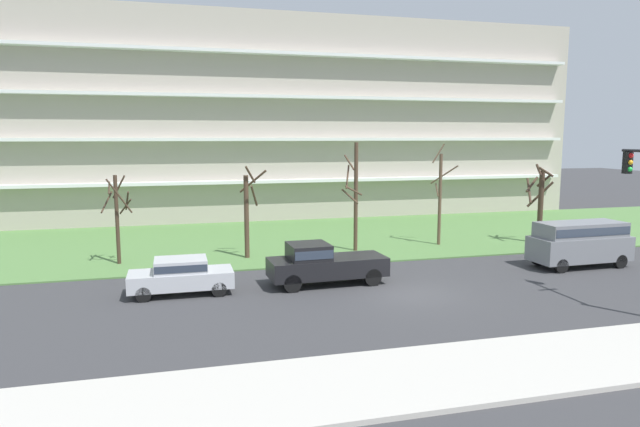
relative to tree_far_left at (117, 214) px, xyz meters
The scene contains 12 objects.
ground 15.84m from the tree_far_left, 35.28° to the right, with size 160.00×160.00×0.00m, color #38383A.
sidewalk_curb_near 21.42m from the tree_far_left, 53.17° to the right, with size 80.00×4.00×0.15m, color #BCB7AD.
grass_lawn_strip 13.94m from the tree_far_left, 21.37° to the left, with size 80.00×16.00×0.08m, color #547F42.
apartment_building 24.30m from the tree_far_left, 57.45° to the left, with size 48.97×14.90×16.37m.
tree_far_left is the anchor object (origin of this frame).
tree_left 6.81m from the tree_far_left, ahead, with size 1.46×1.89×5.20m.
tree_center 13.14m from the tree_far_left, ahead, with size 1.04×1.58×6.44m.
tree_right 18.85m from the tree_far_left, ahead, with size 1.67×1.50×6.34m.
tree_far_right 25.20m from the tree_far_left, ahead, with size 2.16×1.70×5.07m.
pickup_black_near_left 11.56m from the tree_far_left, 34.77° to the right, with size 5.47×2.21×1.95m.
sedan_silver_center_left 7.44m from the tree_far_left, 64.66° to the right, with size 4.40×1.81×1.57m.
van_gray_center_right 24.23m from the tree_far_left, 15.62° to the right, with size 5.25×2.13×2.36m.
Camera 1 is at (-9.80, -21.65, 6.77)m, focal length 31.27 mm.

